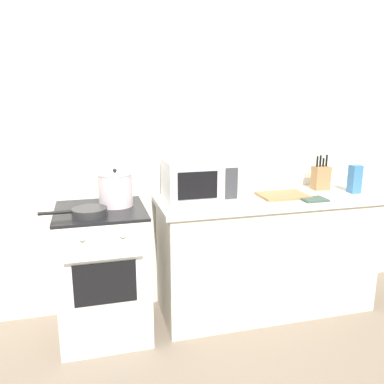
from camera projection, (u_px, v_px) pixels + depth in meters
ground_plane at (171, 377)px, 2.42m from camera, size 10.00×10.00×0.00m
back_wall at (181, 150)px, 3.11m from camera, size 4.40×0.10×2.50m
lower_cabinet_right at (266, 256)px, 3.12m from camera, size 1.64×0.56×0.88m
countertop_right at (269, 199)px, 3.01m from camera, size 1.70×0.60×0.04m
stove at (104, 272)px, 2.79m from camera, size 0.60×0.64×0.92m
stock_pot at (116, 189)px, 2.74m from camera, size 0.32×0.24×0.26m
frying_pan at (88, 212)px, 2.53m from camera, size 0.42×0.22×0.05m
microwave at (199, 180)px, 2.89m from camera, size 0.50×0.37×0.30m
cutting_board at (283, 195)px, 3.01m from camera, size 0.36×0.26×0.02m
knife_block at (321, 177)px, 3.22m from camera, size 0.13×0.10×0.28m
pasta_box at (355, 179)px, 3.11m from camera, size 0.08×0.08×0.22m
oven_mitt at (314, 199)px, 2.90m from camera, size 0.18×0.14×0.02m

